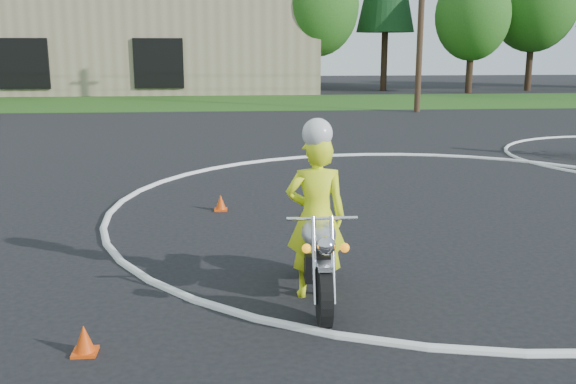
{
  "coord_description": "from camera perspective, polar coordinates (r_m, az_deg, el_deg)",
  "views": [
    {
      "loc": [
        -3.8,
        -8.48,
        2.97
      ],
      "look_at": [
        -3.04,
        -0.27,
        1.1
      ],
      "focal_mm": 40.0,
      "sensor_mm": 36.0,
      "label": 1
    }
  ],
  "objects": [
    {
      "name": "warehouse",
      "position": [
        50.52,
        -22.22,
        13.2
      ],
      "size": [
        41.0,
        17.0,
        8.3
      ],
      "color": "tan",
      "rests_on": "ground"
    },
    {
      "name": "ground",
      "position": [
        9.75,
        18.02,
        -5.6
      ],
      "size": [
        120.0,
        120.0,
        0.0
      ],
      "primitive_type": "plane",
      "color": "black",
      "rests_on": "ground"
    },
    {
      "name": "primary_motorcycle",
      "position": [
        7.63,
        2.64,
        -5.58
      ],
      "size": [
        0.78,
        2.23,
        1.17
      ],
      "rotation": [
        0.0,
        0.0,
        -0.03
      ],
      "color": "black",
      "rests_on": "ground"
    },
    {
      "name": "grass_strip",
      "position": [
        35.8,
        0.84,
        8.02
      ],
      "size": [
        120.0,
        10.0,
        0.02
      ],
      "primitive_type": "cube",
      "color": "#1E4714",
      "rests_on": "ground"
    },
    {
      "name": "rider_primary_grp",
      "position": [
        7.62,
        2.51,
        -1.82
      ],
      "size": [
        0.73,
        0.5,
        2.18
      ],
      "rotation": [
        0.0,
        0.0,
        -0.03
      ],
      "color": "#E7FA1A",
      "rests_on": "ground"
    },
    {
      "name": "course_markings",
      "position": [
        14.46,
        19.23,
        0.23
      ],
      "size": [
        19.05,
        19.05,
        0.12
      ],
      "color": "silver",
      "rests_on": "ground"
    }
  ]
}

